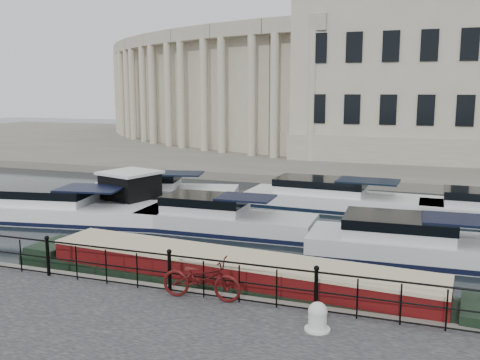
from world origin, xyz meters
name	(u,v)px	position (x,y,z in m)	size (l,w,h in m)	color
ground_plane	(203,284)	(0.00, 0.00, 0.00)	(160.00, 160.00, 0.00)	black
far_bank	(361,148)	(0.00, 39.00, 0.28)	(120.00, 42.00, 0.55)	#6B665B
railing	(169,269)	(0.00, -2.25, 1.20)	(24.14, 0.14, 1.22)	black
civic_building	(347,78)	(-1.00, 34.71, 7.04)	(53.55, 31.84, 16.85)	#ADA38C
bicycle	(201,278)	(1.00, -2.39, 1.12)	(0.75, 2.17, 1.14)	#460D0C
mooring_bollard	(318,317)	(4.24, -3.18, 0.86)	(0.60, 0.60, 0.67)	silver
narrowboat	(234,283)	(1.23, -0.54, 0.37)	(14.98, 3.08, 1.55)	black
harbour_hut	(131,195)	(-7.10, 7.50, 0.95)	(3.89, 3.53, 2.20)	#6B665B
cabin_cruisers	(264,214)	(-0.56, 8.22, 0.37)	(27.23, 10.40, 1.99)	white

